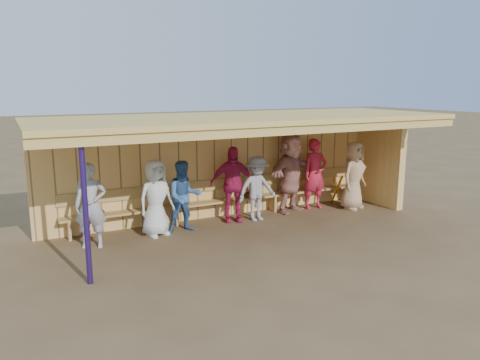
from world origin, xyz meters
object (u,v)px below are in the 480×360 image
at_px(player_e, 257,188).
at_px(bench, 226,196).
at_px(player_c, 184,196).
at_px(player_h, 354,176).
at_px(player_f, 291,173).
at_px(player_b, 156,198).
at_px(player_a, 91,206).
at_px(player_d, 232,184).
at_px(player_g, 315,174).

distance_m(player_e, bench, 0.82).
relative_size(player_c, player_h, 0.90).
bearing_deg(player_c, player_f, 12.58).
relative_size(player_b, player_f, 0.82).
height_order(player_b, player_e, player_b).
xyz_separation_m(player_f, player_h, (1.59, -0.48, -0.13)).
xyz_separation_m(player_a, player_c, (1.97, 0.12, -0.06)).
height_order(player_f, bench, player_f).
xyz_separation_m(player_b, player_d, (1.90, 0.24, 0.07)).
xyz_separation_m(player_c, player_e, (1.82, 0.04, -0.02)).
xyz_separation_m(player_a, player_h, (6.49, -0.04, 0.03)).
relative_size(player_f, player_g, 1.10).
height_order(player_h, bench, player_h).
relative_size(player_a, player_c, 1.08).
relative_size(player_d, player_g, 0.98).
distance_m(player_d, player_h, 3.27).
bearing_deg(player_c, player_b, -173.79).
height_order(player_d, bench, player_d).
bearing_deg(player_g, player_e, -168.45).
relative_size(player_c, player_g, 0.86).
bearing_deg(player_a, player_h, 19.47).
relative_size(player_b, player_g, 0.90).
bearing_deg(player_d, player_c, -151.72).
relative_size(player_e, player_g, 0.84).
bearing_deg(player_e, player_g, 5.65).
height_order(player_d, player_h, player_d).
xyz_separation_m(player_c, player_g, (3.66, 0.31, 0.12)).
bearing_deg(player_a, player_c, 23.49).
bearing_deg(bench, player_h, -13.60).
relative_size(player_e, player_h, 0.88).
relative_size(player_a, player_g, 0.93).
xyz_separation_m(player_b, player_g, (4.29, 0.31, 0.09)).
bearing_deg(player_c, player_h, 4.38).
distance_m(player_b, player_d, 1.91).
bearing_deg(player_g, player_a, -172.26).
bearing_deg(player_d, player_e, -2.02).
bearing_deg(player_b, player_f, -10.87).
distance_m(player_f, player_h, 1.67).
relative_size(player_a, player_e, 1.10).
bearing_deg(player_f, player_e, 172.40).
relative_size(player_a, player_b, 1.03).
distance_m(player_b, player_e, 2.45).
bearing_deg(player_g, player_h, -25.92).
bearing_deg(player_c, player_g, 11.37).
bearing_deg(player_a, player_e, 22.41).
height_order(player_c, player_h, player_h).
bearing_deg(player_h, player_f, 143.06).
distance_m(player_b, player_h, 5.15).
height_order(player_e, player_g, player_g).
distance_m(player_a, player_b, 1.35).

